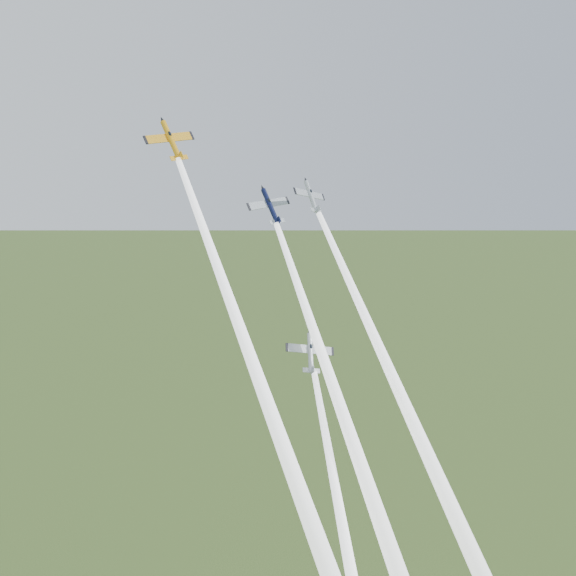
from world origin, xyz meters
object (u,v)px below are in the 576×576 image
object	(u,v)px
plane_yellow	(171,140)
plane_silver_low	(310,353)
plane_navy	(270,206)
plane_silver_right	(311,196)

from	to	relation	value
plane_yellow	plane_silver_low	bearing A→B (deg)	-43.93
plane_yellow	plane_navy	size ratio (longest dim) A/B	1.05
plane_silver_low	plane_navy	bearing A→B (deg)	107.52
plane_navy	plane_silver_right	bearing A→B (deg)	-18.87
plane_navy	plane_silver_right	size ratio (longest dim) A/B	1.09
plane_yellow	plane_silver_right	xyz separation A→B (m)	(23.78, -1.63, -9.11)
plane_silver_right	plane_silver_low	world-z (taller)	plane_silver_right
plane_silver_low	plane_yellow	bearing A→B (deg)	159.02
plane_navy	plane_silver_right	xyz separation A→B (m)	(6.96, -1.49, 1.47)
plane_navy	plane_yellow	bearing A→B (deg)	172.70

